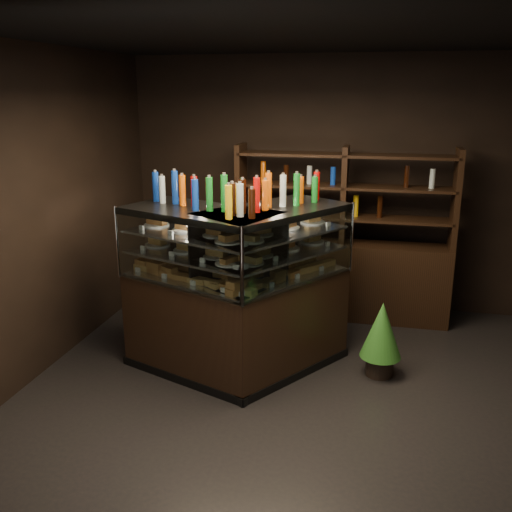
{
  "coord_description": "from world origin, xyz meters",
  "views": [
    {
      "loc": [
        0.58,
        -4.36,
        2.59
      ],
      "look_at": [
        -0.48,
        0.3,
        1.2
      ],
      "focal_mm": 40.0,
      "sensor_mm": 36.0,
      "label": 1
    }
  ],
  "objects": [
    {
      "name": "ground",
      "position": [
        0.0,
        0.0,
        0.0
      ],
      "size": [
        5.0,
        5.0,
        0.0
      ],
      "primitive_type": "plane",
      "color": "black",
      "rests_on": "ground"
    },
    {
      "name": "room_shell",
      "position": [
        0.0,
        0.0,
        1.94
      ],
      "size": [
        5.02,
        5.02,
        3.01
      ],
      "color": "black",
      "rests_on": "ground"
    },
    {
      "name": "display_case",
      "position": [
        -0.7,
        0.48,
        0.52
      ],
      "size": [
        2.14,
        1.61,
        1.58
      ],
      "rotation": [
        0.0,
        0.0,
        0.31
      ],
      "color": "black",
      "rests_on": "ground"
    },
    {
      "name": "food_display",
      "position": [
        -0.69,
        0.47,
        1.17
      ],
      "size": [
        1.74,
        1.18,
        0.48
      ],
      "color": "#C69347",
      "rests_on": "display_case"
    },
    {
      "name": "bottles_top",
      "position": [
        -0.7,
        0.48,
        1.71
      ],
      "size": [
        1.57,
        1.04,
        0.3
      ],
      "color": "#D8590A",
      "rests_on": "display_case"
    },
    {
      "name": "potted_conifer",
      "position": [
        0.63,
        0.64,
        0.47
      ],
      "size": [
        0.38,
        0.38,
        0.82
      ],
      "rotation": [
        0.0,
        0.0,
        0.15
      ],
      "color": "black",
      "rests_on": "ground"
    },
    {
      "name": "back_shelving",
      "position": [
        0.14,
        2.05,
        0.61
      ],
      "size": [
        2.46,
        0.43,
        2.0
      ],
      "rotation": [
        0.0,
        0.0,
        0.0
      ],
      "color": "black",
      "rests_on": "ground"
    }
  ]
}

